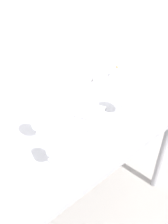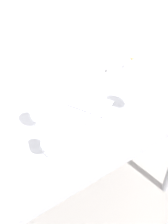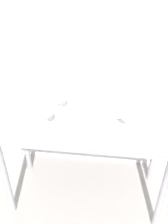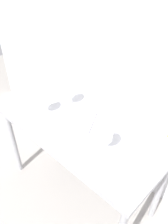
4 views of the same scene
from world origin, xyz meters
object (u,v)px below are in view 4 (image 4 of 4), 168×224
(wine_glass_near_left, at_px, (41,102))
(wine_glass_far_left, at_px, (68,93))
(wine_glass_near_right, at_px, (105,138))
(open_notebook, at_px, (93,123))
(wine_glass_near_center, at_px, (68,119))
(tasting_sheet_lower, at_px, (53,96))
(tasting_sheet_upper, at_px, (134,142))
(decanter_funnel, at_px, (167,141))

(wine_glass_near_left, bearing_deg, wine_glass_far_left, 74.84)
(wine_glass_near_left, xyz_separation_m, wine_glass_near_right, (0.58, 0.06, -0.01))
(open_notebook, bearing_deg, wine_glass_near_left, -176.91)
(wine_glass_far_left, relative_size, wine_glass_near_center, 1.10)
(wine_glass_near_right, height_order, open_notebook, wine_glass_near_right)
(wine_glass_far_left, relative_size, open_notebook, 0.43)
(wine_glass_near_right, bearing_deg, tasting_sheet_lower, 167.42)
(wine_glass_near_right, bearing_deg, wine_glass_far_left, 162.58)
(wine_glass_near_left, distance_m, open_notebook, 0.42)
(tasting_sheet_upper, xyz_separation_m, decanter_funnel, (0.18, 0.12, 0.05))
(wine_glass_near_right, xyz_separation_m, wine_glass_near_center, (-0.31, -0.04, -0.01))
(open_notebook, xyz_separation_m, tasting_sheet_upper, (0.33, 0.05, -0.00))
(wine_glass_far_left, distance_m, wine_glass_near_right, 0.54)
(wine_glass_far_left, relative_size, tasting_sheet_upper, 0.67)
(wine_glass_far_left, bearing_deg, wine_glass_near_right, -17.42)
(wine_glass_near_left, distance_m, wine_glass_near_center, 0.27)
(open_notebook, xyz_separation_m, decanter_funnel, (0.51, 0.17, 0.05))
(open_notebook, bearing_deg, wine_glass_far_left, 149.72)
(tasting_sheet_upper, bearing_deg, decanter_funnel, 17.07)
(wine_glass_near_left, bearing_deg, tasting_sheet_lower, 121.48)
(wine_glass_far_left, distance_m, tasting_sheet_upper, 0.64)
(wine_glass_far_left, height_order, decanter_funnel, wine_glass_far_left)
(wine_glass_near_left, relative_size, decanter_funnel, 1.18)
(wine_glass_near_center, height_order, decanter_funnel, wine_glass_near_center)
(wine_glass_near_right, bearing_deg, tasting_sheet_upper, 61.88)
(wine_glass_near_left, distance_m, wine_glass_near_right, 0.58)
(tasting_sheet_lower, distance_m, decanter_funnel, 1.00)
(wine_glass_near_right, bearing_deg, wine_glass_near_left, -174.52)
(wine_glass_near_right, relative_size, tasting_sheet_upper, 0.65)
(wine_glass_near_right, relative_size, decanter_funnel, 1.11)
(open_notebook, xyz_separation_m, tasting_sheet_lower, (-0.48, 0.01, -0.00))
(wine_glass_near_left, bearing_deg, decanter_funnel, 23.38)
(tasting_sheet_upper, bearing_deg, wine_glass_far_left, 166.16)
(wine_glass_near_right, relative_size, tasting_sheet_lower, 0.74)
(wine_glass_near_center, bearing_deg, open_notebook, 67.51)
(wine_glass_near_left, xyz_separation_m, wine_glass_far_left, (0.06, 0.22, -0.00))
(wine_glass_near_right, distance_m, wine_glass_near_center, 0.31)
(wine_glass_near_right, distance_m, decanter_funnel, 0.43)
(open_notebook, bearing_deg, decanter_funnel, -8.63)
(wine_glass_near_right, xyz_separation_m, decanter_funnel, (0.28, 0.32, -0.07))
(wine_glass_near_right, height_order, tasting_sheet_lower, wine_glass_near_right)
(wine_glass_far_left, bearing_deg, tasting_sheet_upper, 3.14)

